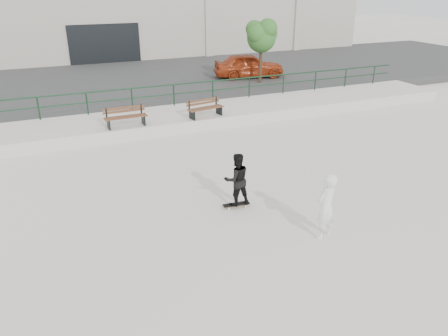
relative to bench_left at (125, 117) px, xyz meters
name	(u,v)px	position (x,y,z in m)	size (l,w,h in m)	color
ground	(260,225)	(1.79, -8.46, -0.89)	(120.00, 120.00, 0.00)	beige
ledge	(162,120)	(1.79, 1.04, -0.64)	(30.00, 3.00, 0.50)	silver
parking_strip	(124,83)	(1.79, 9.54, -0.64)	(60.00, 14.00, 0.50)	#3A3A3A
railing	(153,92)	(1.79, 2.34, 0.35)	(28.00, 0.06, 1.03)	#14381F
bench_left	(125,117)	(0.00, 0.00, 0.00)	(1.73, 0.54, 0.79)	#50291B
bench_right	(205,108)	(3.48, 0.00, -0.02)	(1.71, 0.76, 0.76)	#50291B
tree	(262,35)	(8.96, 5.23, 2.31)	(2.03, 1.80, 3.61)	#4E3627
red_car	(249,65)	(8.99, 6.84, 0.33)	(1.70, 4.22, 1.44)	#A63614
skateboard	(236,204)	(1.64, -7.26, -0.82)	(0.80, 0.28, 0.09)	black
standing_skater	(237,179)	(1.64, -7.26, -0.02)	(0.76, 0.59, 1.56)	black
seated_skater	(326,207)	(2.98, -9.61, -0.01)	(0.64, 0.42, 1.76)	white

